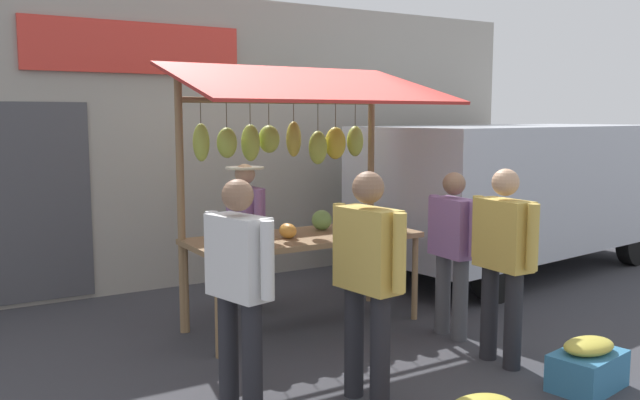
{
  "coord_description": "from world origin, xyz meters",
  "views": [
    {
      "loc": [
        3.13,
        5.48,
        2.0
      ],
      "look_at": [
        0.0,
        0.3,
        1.25
      ],
      "focal_mm": 37.93,
      "sensor_mm": 36.0,
      "label": 1
    }
  ],
  "objects_px": {
    "shopper_in_striped_shirt": "(453,244)",
    "produce_crate_near": "(588,366)",
    "shopper_in_grey_tee": "(239,279)",
    "market_stall": "(301,163)",
    "shopper_with_ponytail": "(367,271)",
    "vendor_with_sunhat": "(246,226)",
    "parked_van": "(510,185)",
    "shopper_with_shopping_bag": "(503,253)"
  },
  "relations": [
    {
      "from": "market_stall",
      "to": "shopper_with_ponytail",
      "type": "bearing_deg",
      "value": 74.48
    },
    {
      "from": "market_stall",
      "to": "shopper_in_grey_tee",
      "type": "distance_m",
      "value": 2.07
    },
    {
      "from": "shopper_in_grey_tee",
      "to": "parked_van",
      "type": "relative_size",
      "value": 0.35
    },
    {
      "from": "shopper_in_striped_shirt",
      "to": "produce_crate_near",
      "type": "xyz_separation_m",
      "value": [
        -0.05,
        1.43,
        -0.68
      ]
    },
    {
      "from": "shopper_with_shopping_bag",
      "to": "parked_van",
      "type": "height_order",
      "value": "parked_van"
    },
    {
      "from": "market_stall",
      "to": "shopper_in_striped_shirt",
      "type": "relative_size",
      "value": 1.66
    },
    {
      "from": "shopper_in_grey_tee",
      "to": "produce_crate_near",
      "type": "relative_size",
      "value": 2.5
    },
    {
      "from": "shopper_with_ponytail",
      "to": "parked_van",
      "type": "xyz_separation_m",
      "value": [
        -3.9,
        -2.38,
        0.18
      ]
    },
    {
      "from": "vendor_with_sunhat",
      "to": "shopper_with_ponytail",
      "type": "xyz_separation_m",
      "value": [
        0.23,
        2.49,
        0.06
      ]
    },
    {
      "from": "shopper_in_striped_shirt",
      "to": "produce_crate_near",
      "type": "height_order",
      "value": "shopper_in_striped_shirt"
    },
    {
      "from": "vendor_with_sunhat",
      "to": "shopper_in_striped_shirt",
      "type": "distance_m",
      "value": 2.13
    },
    {
      "from": "market_stall",
      "to": "vendor_with_sunhat",
      "type": "height_order",
      "value": "market_stall"
    },
    {
      "from": "market_stall",
      "to": "shopper_in_striped_shirt",
      "type": "xyz_separation_m",
      "value": [
        -0.98,
        1.04,
        -0.71
      ]
    },
    {
      "from": "shopper_with_shopping_bag",
      "to": "shopper_in_grey_tee",
      "type": "xyz_separation_m",
      "value": [
        2.16,
        -0.31,
        -0.0
      ]
    },
    {
      "from": "market_stall",
      "to": "shopper_with_ponytail",
      "type": "distance_m",
      "value": 1.98
    },
    {
      "from": "shopper_in_striped_shirt",
      "to": "shopper_in_grey_tee",
      "type": "distance_m",
      "value": 2.33
    },
    {
      "from": "parked_van",
      "to": "shopper_in_grey_tee",
      "type": "bearing_deg",
      "value": 16.14
    },
    {
      "from": "shopper_with_shopping_bag",
      "to": "shopper_in_grey_tee",
      "type": "relative_size",
      "value": 1.0
    },
    {
      "from": "market_stall",
      "to": "vendor_with_sunhat",
      "type": "relative_size",
      "value": 1.64
    },
    {
      "from": "vendor_with_sunhat",
      "to": "shopper_with_shopping_bag",
      "type": "bearing_deg",
      "value": 22.97
    },
    {
      "from": "shopper_with_ponytail",
      "to": "produce_crate_near",
      "type": "bearing_deg",
      "value": -121.02
    },
    {
      "from": "shopper_with_ponytail",
      "to": "produce_crate_near",
      "type": "relative_size",
      "value": 2.57
    },
    {
      "from": "shopper_in_grey_tee",
      "to": "shopper_with_ponytail",
      "type": "height_order",
      "value": "shopper_with_ponytail"
    },
    {
      "from": "shopper_in_striped_shirt",
      "to": "shopper_in_grey_tee",
      "type": "bearing_deg",
      "value": 103.7
    },
    {
      "from": "shopper_with_shopping_bag",
      "to": "shopper_with_ponytail",
      "type": "xyz_separation_m",
      "value": [
        1.35,
        0.04,
        0.03
      ]
    },
    {
      "from": "market_stall",
      "to": "parked_van",
      "type": "height_order",
      "value": "market_stall"
    },
    {
      "from": "market_stall",
      "to": "parked_van",
      "type": "bearing_deg",
      "value": -170.63
    },
    {
      "from": "vendor_with_sunhat",
      "to": "produce_crate_near",
      "type": "height_order",
      "value": "vendor_with_sunhat"
    },
    {
      "from": "vendor_with_sunhat",
      "to": "parked_van",
      "type": "relative_size",
      "value": 0.33
    },
    {
      "from": "shopper_in_grey_tee",
      "to": "shopper_with_ponytail",
      "type": "bearing_deg",
      "value": -127.58
    },
    {
      "from": "shopper_with_ponytail",
      "to": "parked_van",
      "type": "bearing_deg",
      "value": -66.37
    },
    {
      "from": "produce_crate_near",
      "to": "shopper_in_grey_tee",
      "type": "bearing_deg",
      "value": -23.48
    },
    {
      "from": "shopper_in_striped_shirt",
      "to": "parked_van",
      "type": "bearing_deg",
      "value": -53.07
    },
    {
      "from": "shopper_with_shopping_bag",
      "to": "shopper_in_striped_shirt",
      "type": "relative_size",
      "value": 1.06
    },
    {
      "from": "produce_crate_near",
      "to": "vendor_with_sunhat",
      "type": "bearing_deg",
      "value": -67.68
    },
    {
      "from": "market_stall",
      "to": "shopper_with_shopping_bag",
      "type": "relative_size",
      "value": 1.57
    },
    {
      "from": "shopper_in_grey_tee",
      "to": "produce_crate_near",
      "type": "height_order",
      "value": "shopper_in_grey_tee"
    },
    {
      "from": "market_stall",
      "to": "shopper_with_shopping_bag",
      "type": "height_order",
      "value": "market_stall"
    },
    {
      "from": "market_stall",
      "to": "produce_crate_near",
      "type": "relative_size",
      "value": 3.93
    },
    {
      "from": "produce_crate_near",
      "to": "market_stall",
      "type": "bearing_deg",
      "value": -67.51
    },
    {
      "from": "vendor_with_sunhat",
      "to": "shopper_with_ponytail",
      "type": "distance_m",
      "value": 2.5
    },
    {
      "from": "produce_crate_near",
      "to": "shopper_with_ponytail",
      "type": "bearing_deg",
      "value": -23.33
    }
  ]
}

